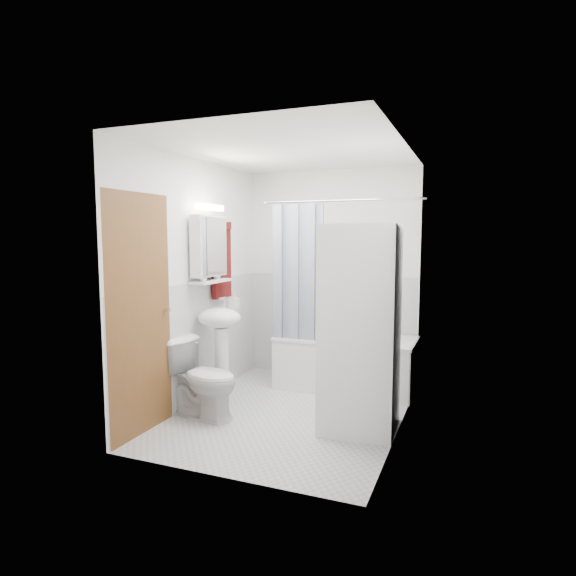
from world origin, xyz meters
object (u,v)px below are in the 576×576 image
at_px(bathtub, 346,360).
at_px(toilet, 202,379).
at_px(washer_dryer, 360,328).
at_px(sink, 220,333).

bearing_deg(bathtub, toilet, -128.00).
xyz_separation_m(bathtub, toilet, (-1.01, -1.29, 0.04)).
height_order(washer_dryer, toilet, washer_dryer).
xyz_separation_m(washer_dryer, toilet, (-1.40, -0.25, -0.52)).
height_order(sink, washer_dryer, washer_dryer).
bearing_deg(toilet, bathtub, -28.84).
bearing_deg(bathtub, washer_dryer, -69.42).
relative_size(bathtub, washer_dryer, 0.85).
xyz_separation_m(bathtub, sink, (-1.04, -0.89, 0.39)).
bearing_deg(washer_dryer, toilet, -172.74).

